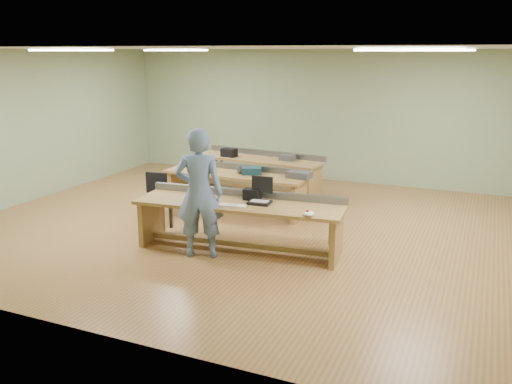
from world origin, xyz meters
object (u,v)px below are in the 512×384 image
Objects in this scene: mug at (241,171)px; drinks_can at (213,169)px; workbench_front at (240,214)px; workbench_back at (259,167)px; parts_bin_grey at (299,175)px; laptop_base at (260,202)px; person at (199,193)px; workbench_mid at (236,183)px; parts_bin_teal at (252,171)px; camera_bag at (252,194)px; task_chair at (154,205)px.

mug is 0.99× the size of drinks_can.
workbench_back is (-1.10, 3.32, -0.01)m from workbench_front.
workbench_front is at bearing -65.26° from mug.
parts_bin_grey is at bearing 9.12° from drinks_can.
person is at bearing -148.50° from laptop_base.
workbench_back is (-0.18, 1.51, 0.00)m from workbench_mid.
parts_bin_teal is at bearing 112.52° from laptop_base.
person is 7.67× the size of camera_bag.
workbench_back is 3.57m from laptop_base.
laptop_base is (0.73, 0.53, -0.19)m from person.
task_chair is at bearing -137.31° from parts_bin_teal.
person is 1.99m from task_chair.
person is at bearing -85.16° from parts_bin_teal.
person reaches higher than workbench_front.
person reaches higher than workbench_mid.
workbench_back is 1.50× the size of person.
parts_bin_teal is (0.31, 0.03, 0.26)m from workbench_mid.
workbench_front is 9.03× the size of parts_bin_teal.
person is at bearing -106.70° from parts_bin_grey.
mug is (-0.94, 1.59, -0.03)m from camera_bag.
parts_bin_teal is at bearing -176.78° from parts_bin_grey.
workbench_mid is (-0.92, 1.80, -0.01)m from workbench_front.
parts_bin_teal is at bearing 35.56° from task_chair.
drinks_can is (-1.43, 1.43, -0.02)m from camera_bag.
workbench_back is at bearing 108.55° from laptop_base.
parts_bin_teal is (-0.92, 1.79, 0.04)m from laptop_base.
task_chair reaches higher than mug.
parts_bin_teal is at bearing -65.14° from workbench_back.
parts_bin_teal is (-0.73, 1.64, -0.02)m from camera_bag.
workbench_back reaches higher than laptop_base.
person reaches higher than task_chair.
drinks_can reaches higher than parts_bin_teal.
parts_bin_grey is 1.12m from mug.
workbench_front is 1.18× the size of workbench_mid.
person reaches higher than parts_bin_grey.
workbench_front is 1.12× the size of workbench_back.
parts_bin_grey is 1.63m from drinks_can.
workbench_back is at bearing 65.35° from task_chair.
workbench_front is 3.49m from workbench_back.
workbench_front is 0.35m from camera_bag.
workbench_front reaches higher than laptop_base.
parts_bin_grey is (0.71, 2.37, -0.15)m from person.
workbench_front is 9.82× the size of laptop_base.
workbench_back is 2.87m from task_chair.
task_chair is 2.64m from parts_bin_grey.
workbench_mid is at bearing 120.16° from laptop_base.
parts_bin_teal is at bearing 16.53° from drinks_can.
task_chair reaches higher than parts_bin_teal.
drinks_can is at bearing -162.03° from mug.
mug is at bearing 118.18° from laptop_base.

